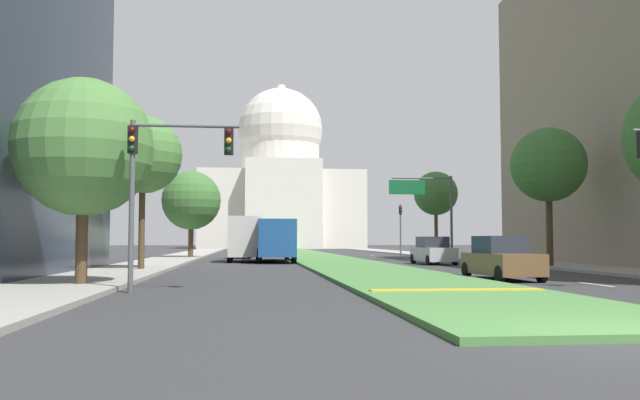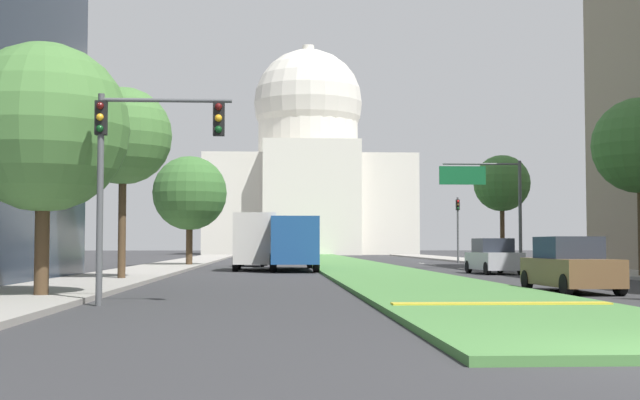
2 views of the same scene
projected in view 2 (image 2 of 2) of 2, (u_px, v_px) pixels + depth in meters
name	position (u px, v px, depth m)	size (l,w,h in m)	color
ground_plane	(337.00, 263.00, 69.12)	(260.00, 260.00, 0.00)	#333335
grass_median	(343.00, 263.00, 63.27)	(5.54, 105.76, 0.14)	#4C8442
median_curb_nose	(501.00, 303.00, 19.31)	(4.99, 0.50, 0.04)	gold
lane_dashes_right	(485.00, 272.00, 46.29)	(0.16, 45.15, 0.01)	silver
sidewalk_left	(172.00, 265.00, 56.76)	(4.00, 105.76, 0.15)	#9E9991
sidewalk_right	(524.00, 265.00, 58.05)	(4.00, 105.76, 0.15)	#9E9991
capitol_building	(308.00, 171.00, 127.68)	(30.26, 24.49, 31.57)	silver
traffic_light_near_left	(135.00, 151.00, 20.94)	(3.34, 0.35, 5.20)	#515456
traffic_light_far_right	(458.00, 221.00, 67.43)	(0.28, 0.35, 5.20)	#515456
overhead_guide_sign	(491.00, 192.00, 51.03)	(4.99, 0.20, 6.50)	#515456
street_tree_left_near	(44.00, 128.00, 22.99)	(4.58, 4.58, 6.94)	#4C3823
street_tree_left_mid	(123.00, 137.00, 34.32)	(3.92, 3.92, 7.81)	#4C3823
street_tree_right_mid	(640.00, 146.00, 37.01)	(4.17, 4.17, 7.87)	#4C3823
street_tree_left_far	(190.00, 193.00, 56.74)	(4.93, 4.93, 7.36)	#4C3823
street_tree_right_far	(502.00, 184.00, 58.88)	(3.89, 3.89, 7.65)	#4C3823
sedan_lead_stopped	(570.00, 266.00, 26.51)	(1.95, 4.43, 1.73)	brown
sedan_midblock	(494.00, 257.00, 43.03)	(2.11, 4.26, 1.79)	#BCBCC1
sedan_distant	(252.00, 254.00, 57.77)	(2.08, 4.24, 1.77)	silver
box_truck_delivery	(255.00, 241.00, 48.56)	(2.40, 6.40, 3.20)	brown
city_bus	(293.00, 239.00, 48.94)	(2.62, 11.00, 2.95)	#1E4C8C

